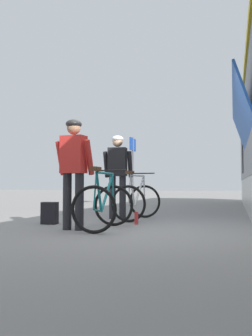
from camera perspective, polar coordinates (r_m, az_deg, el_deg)
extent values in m
plane|color=gray|center=(5.55, 1.81, -10.11)|extent=(80.00, 80.00, 0.00)
cube|color=#2356B2|center=(8.04, 18.76, 5.19)|extent=(0.57, 4.92, 1.63)
cube|color=black|center=(12.55, 18.09, 4.45)|extent=(0.03, 1.10, 2.29)
cylinder|color=#232328|center=(5.80, -9.39, -5.29)|extent=(0.14, 0.14, 0.90)
cylinder|color=#232328|center=(5.69, -7.47, -5.36)|extent=(0.14, 0.14, 0.90)
cube|color=red|center=(5.76, -8.38, 2.15)|extent=(0.40, 0.27, 0.60)
cylinder|color=red|center=(5.92, -10.39, 1.54)|extent=(0.11, 0.26, 0.56)
cylinder|color=red|center=(5.67, -5.90, 1.70)|extent=(0.11, 0.26, 0.56)
sphere|color=#9E7051|center=(5.81, -8.35, 6.37)|extent=(0.22, 0.22, 0.22)
ellipsoid|color=black|center=(5.82, -8.35, 6.96)|extent=(0.27, 0.29, 0.14)
cylinder|color=#232328|center=(7.56, -2.18, -4.72)|extent=(0.14, 0.14, 0.90)
cylinder|color=#232328|center=(7.51, -0.55, -4.73)|extent=(0.14, 0.14, 0.90)
cube|color=black|center=(7.55, -1.36, 0.98)|extent=(0.40, 0.28, 0.60)
cylinder|color=black|center=(7.64, -3.20, 0.56)|extent=(0.11, 0.27, 0.56)
cylinder|color=black|center=(7.53, 0.63, 0.60)|extent=(0.11, 0.27, 0.56)
sphere|color=tan|center=(7.59, -1.36, 4.22)|extent=(0.22, 0.22, 0.22)
ellipsoid|color=white|center=(7.59, -1.36, 4.67)|extent=(0.28, 0.30, 0.14)
torus|color=black|center=(6.24, -2.02, -6.02)|extent=(0.71, 0.08, 0.71)
torus|color=black|center=(5.27, -5.20, -6.61)|extent=(0.71, 0.08, 0.71)
cylinder|color=#197A7F|center=(5.89, -3.01, -3.79)|extent=(0.07, 0.65, 0.63)
cylinder|color=#197A7F|center=(5.78, -3.35, -0.82)|extent=(0.07, 0.85, 0.04)
cylinder|color=#197A7F|center=(5.49, -4.35, -3.87)|extent=(0.05, 0.28, 0.62)
cylinder|color=#197A7F|center=(5.44, -4.56, -6.78)|extent=(0.04, 0.36, 0.08)
cylinder|color=#197A7F|center=(5.32, -4.97, -3.62)|extent=(0.03, 0.14, 0.56)
cylinder|color=#197A7F|center=(6.21, -2.08, -3.49)|extent=(0.04, 0.08, 0.55)
cylinder|color=black|center=(6.19, -2.14, -0.39)|extent=(0.48, 0.04, 0.02)
cube|color=#4C2D19|center=(5.35, -4.85, -0.13)|extent=(0.11, 0.24, 0.06)
torus|color=black|center=(7.80, 2.99, -5.35)|extent=(0.71, 0.10, 0.71)
torus|color=black|center=(6.84, 0.36, -5.73)|extent=(0.71, 0.10, 0.71)
cylinder|color=white|center=(7.45, 2.14, -3.57)|extent=(0.09, 0.65, 0.63)
cylinder|color=white|center=(7.34, 1.84, -1.23)|extent=(0.10, 0.85, 0.04)
cylinder|color=white|center=(7.05, 1.04, -3.62)|extent=(0.06, 0.28, 0.62)
cylinder|color=white|center=(7.00, 0.87, -5.87)|extent=(0.05, 0.36, 0.08)
cylinder|color=white|center=(6.88, 0.54, -3.42)|extent=(0.03, 0.14, 0.56)
cylinder|color=white|center=(7.77, 2.92, -3.33)|extent=(0.04, 0.08, 0.55)
cylinder|color=black|center=(7.75, 2.86, -0.86)|extent=(0.48, 0.06, 0.02)
cube|color=#4C2D19|center=(6.92, 0.62, -0.72)|extent=(0.12, 0.25, 0.06)
cube|color=black|center=(6.70, -12.11, -7.06)|extent=(0.29, 0.20, 0.40)
cylinder|color=red|center=(6.51, 1.66, -8.00)|extent=(0.07, 0.07, 0.23)
cylinder|color=#595B60|center=(12.62, 1.09, -0.50)|extent=(0.08, 0.08, 2.40)
cube|color=#193F99|center=(12.69, 1.09, 3.78)|extent=(0.04, 0.70, 0.44)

